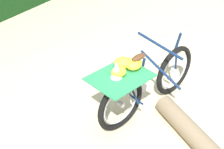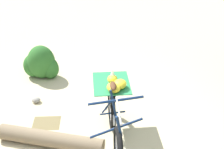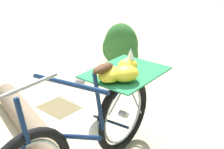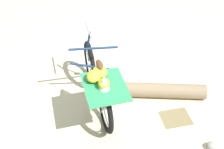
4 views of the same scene
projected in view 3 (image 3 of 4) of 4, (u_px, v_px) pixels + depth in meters
The scene contains 5 objects.
bicycle at pixel (94, 123), 2.35m from camera, with size 0.71×1.79×1.03m.
fallen_log at pixel (28, 122), 3.04m from camera, with size 0.24×0.24×1.58m, color #7F6B51.
shrub_cluster at pixel (120, 47), 4.66m from camera, with size 0.72×0.50×0.69m.
path_stone at pixel (80, 81), 4.10m from camera, with size 0.15×0.13×0.10m, color gray.
leaf_litter_patch at pixel (59, 107), 3.53m from camera, with size 0.44×0.36×0.01m, color olive.
Camera 3 is at (1.71, -1.48, 1.78)m, focal length 47.42 mm.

